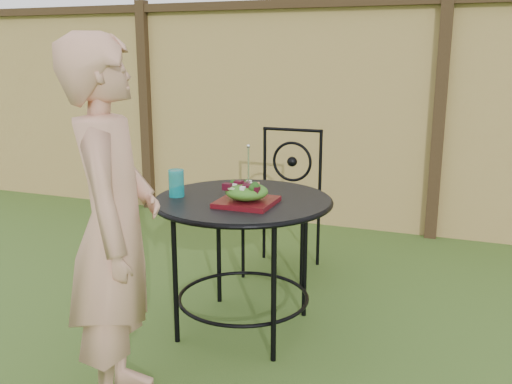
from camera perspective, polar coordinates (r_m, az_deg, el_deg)
ground at (r=3.24m, az=-10.51°, el=-13.05°), size 60.00×60.00×0.00m
fence at (r=4.92m, az=2.46°, el=7.92°), size 8.00×0.12×1.90m
patio_table at (r=2.95m, az=-1.31°, el=-3.23°), size 0.92×0.92×0.72m
patio_chair at (r=3.83m, az=2.89°, el=-0.54°), size 0.46×0.46×0.95m
diner at (r=2.33m, az=-14.00°, el=-3.78°), size 0.57×0.66×1.53m
salad_plate at (r=2.79m, az=-0.94°, el=-1.00°), size 0.27×0.27×0.02m
salad at (r=2.78m, az=-0.94°, el=0.03°), size 0.21×0.21×0.08m
fork at (r=2.75m, az=-0.76°, el=2.65°), size 0.01×0.01×0.18m
drinking_glass at (r=2.96m, az=-7.97°, el=0.88°), size 0.08×0.08×0.14m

